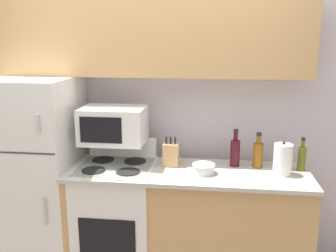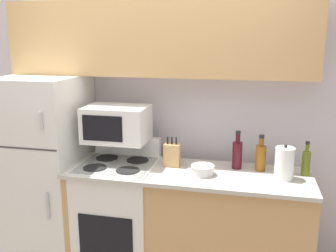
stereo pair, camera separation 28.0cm
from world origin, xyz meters
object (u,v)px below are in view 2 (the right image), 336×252
at_px(knife_block, 172,155).
at_px(kettle, 284,163).
at_px(stove, 119,215).
at_px(bottle_olive_oil, 306,162).
at_px(microwave, 117,124).
at_px(bottle_wine_red, 237,154).
at_px(bottle_whiskey, 261,157).
at_px(refrigerator, 48,169).
at_px(bowl, 203,170).

bearing_deg(knife_block, kettle, -5.81).
relative_size(stove, bottle_olive_oil, 4.16).
distance_m(microwave, bottle_olive_oil, 1.49).
distance_m(bottle_wine_red, bottle_whiskey, 0.18).
distance_m(knife_block, bottle_wine_red, 0.51).
xyz_separation_m(refrigerator, bowl, (1.36, -0.14, 0.15)).
relative_size(bottle_wine_red, bottle_olive_oil, 1.15).
relative_size(bottle_olive_oil, kettle, 1.01).
bearing_deg(refrigerator, microwave, 1.57).
height_order(refrigerator, bottle_wine_red, refrigerator).
bearing_deg(microwave, bottle_wine_red, 2.84).
distance_m(bowl, kettle, 0.59).
xyz_separation_m(knife_block, bottle_wine_red, (0.50, 0.06, 0.02)).
relative_size(refrigerator, bowl, 9.03).
xyz_separation_m(stove, bottle_wine_red, (0.94, 0.15, 0.55)).
bearing_deg(kettle, microwave, 175.58).
xyz_separation_m(bowl, kettle, (0.58, 0.05, 0.08)).
xyz_separation_m(knife_block, bottle_whiskey, (0.68, 0.06, 0.02)).
bearing_deg(bottle_olive_oil, bottle_wine_red, 175.48).
height_order(microwave, knife_block, microwave).
xyz_separation_m(stove, microwave, (-0.03, 0.10, 0.75)).
bearing_deg(refrigerator, bottle_olive_oil, 0.70).
relative_size(microwave, kettle, 1.96).
bearing_deg(bottle_olive_oil, stove, -175.78).
bearing_deg(bowl, bottle_whiskey, 25.06).
xyz_separation_m(bowl, bottle_whiskey, (0.42, 0.20, 0.07)).
xyz_separation_m(knife_block, bowl, (0.26, -0.14, -0.05)).
height_order(bottle_wine_red, bottle_whiskey, bottle_wine_red).
relative_size(stove, knife_block, 4.46).
xyz_separation_m(stove, knife_block, (0.43, 0.08, 0.53)).
height_order(bowl, bottle_olive_oil, bottle_olive_oil).
distance_m(refrigerator, kettle, 1.96).
distance_m(refrigerator, bowl, 1.38).
height_order(knife_block, kettle, kettle).
relative_size(microwave, bottle_whiskey, 1.80).
height_order(knife_block, bottle_olive_oil, bottle_olive_oil).
height_order(stove, knife_block, knife_block).
relative_size(refrigerator, kettle, 6.20).
bearing_deg(bottle_olive_oil, knife_block, -178.67).
relative_size(microwave, bottle_olive_oil, 1.94).
bearing_deg(bottle_whiskey, bottle_olive_oil, -5.94).
bearing_deg(refrigerator, bottle_whiskey, 1.91).
distance_m(bowl, bottle_whiskey, 0.47).
xyz_separation_m(refrigerator, stove, (0.67, -0.08, -0.32)).
bearing_deg(bottle_olive_oil, microwave, -179.68).
bearing_deg(refrigerator, bowl, -5.68).
bearing_deg(bottle_whiskey, kettle, -41.05).
xyz_separation_m(stove, bottle_whiskey, (1.11, 0.14, 0.54)).
bearing_deg(bottle_wine_red, kettle, -23.61).
height_order(bowl, bottle_wine_red, bottle_wine_red).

